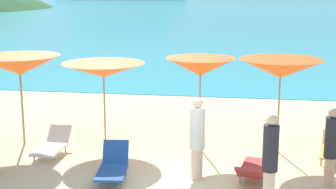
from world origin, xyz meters
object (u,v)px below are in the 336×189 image
at_px(lounge_chair_0, 53,144).
at_px(lounge_chair_1, 253,169).
at_px(lounge_chair_3, 334,149).
at_px(beachgoer_3, 197,136).
at_px(lounge_chair_2, 113,165).
at_px(umbrella_1, 103,70).
at_px(umbrella_3, 281,69).
at_px(umbrella_2, 200,67).
at_px(beachgoer_1, 270,157).
at_px(umbrella_0, 20,65).
at_px(beachgoer_2, 331,145).

distance_m(lounge_chair_0, lounge_chair_1, 5.12).
relative_size(lounge_chair_3, beachgoer_3, 0.87).
bearing_deg(lounge_chair_2, umbrella_1, 103.08).
bearing_deg(umbrella_3, umbrella_1, 178.29).
distance_m(umbrella_3, beachgoer_3, 3.12).
distance_m(umbrella_2, beachgoer_3, 2.46).
bearing_deg(lounge_chair_2, umbrella_2, 48.81).
distance_m(lounge_chair_0, beachgoer_1, 5.79).
height_order(umbrella_1, beachgoer_1, umbrella_1).
distance_m(lounge_chair_2, beachgoer_1, 3.49).
relative_size(umbrella_2, beachgoer_3, 1.30).
height_order(lounge_chair_0, beachgoer_3, beachgoer_3).
relative_size(umbrella_0, beachgoer_2, 1.39).
relative_size(umbrella_0, lounge_chair_0, 1.64).
xyz_separation_m(beachgoer_1, beachgoer_2, (1.30, 1.06, -0.05)).
bearing_deg(umbrella_0, lounge_chair_0, -32.43).
bearing_deg(umbrella_1, beachgoer_1, -38.76).
xyz_separation_m(umbrella_2, lounge_chair_2, (-1.68, -2.44, -1.85)).
bearing_deg(umbrella_1, beachgoer_3, -40.24).
bearing_deg(lounge_chair_0, lounge_chair_2, -35.98).
bearing_deg(lounge_chair_1, umbrella_2, -46.91).
height_order(lounge_chair_0, lounge_chair_1, lounge_chair_0).
relative_size(umbrella_3, beachgoer_1, 1.32).
bearing_deg(umbrella_1, umbrella_2, -4.27).
distance_m(lounge_chair_2, lounge_chair_3, 5.46).
height_order(lounge_chair_0, lounge_chair_3, lounge_chair_0).
relative_size(umbrella_2, beachgoer_1, 1.32).
bearing_deg(umbrella_2, lounge_chair_0, -164.11).
bearing_deg(umbrella_0, umbrella_3, 3.37).
distance_m(beachgoer_1, beachgoer_2, 1.68).
bearing_deg(umbrella_1, lounge_chair_2, -70.28).
xyz_separation_m(umbrella_3, beachgoer_1, (-0.36, -3.29, -1.19)).
height_order(umbrella_0, lounge_chair_2, umbrella_0).
distance_m(umbrella_0, lounge_chair_3, 8.32).
xyz_separation_m(lounge_chair_3, beachgoer_3, (-3.21, -1.81, 0.71)).
xyz_separation_m(lounge_chair_3, beachgoer_1, (-1.71, -2.89, 0.71)).
xyz_separation_m(umbrella_0, lounge_chair_2, (3.07, -2.10, -1.83)).
bearing_deg(lounge_chair_3, umbrella_0, -169.02).
bearing_deg(lounge_chair_3, beachgoer_2, -91.67).
bearing_deg(lounge_chair_2, beachgoer_2, -3.38).
relative_size(umbrella_1, lounge_chair_0, 1.56).
distance_m(umbrella_2, lounge_chair_3, 3.87).
relative_size(umbrella_0, umbrella_2, 1.00).
bearing_deg(umbrella_2, lounge_chair_3, -5.81).
bearing_deg(lounge_chair_0, beachgoer_1, -23.14).
distance_m(umbrella_3, beachgoer_2, 2.72).
relative_size(lounge_chair_0, beachgoer_3, 0.79).
distance_m(umbrella_1, lounge_chair_0, 2.37).
relative_size(umbrella_1, umbrella_2, 0.95).
xyz_separation_m(umbrella_0, umbrella_3, (6.76, 0.40, 0.02)).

